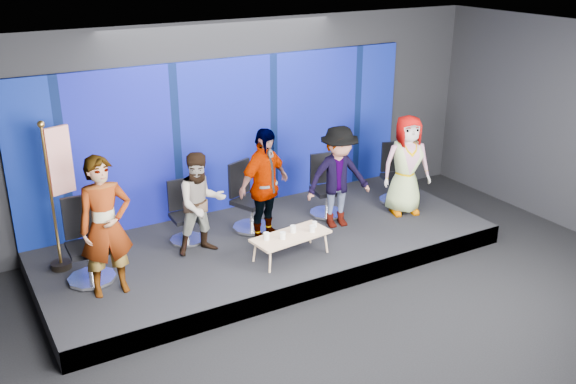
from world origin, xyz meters
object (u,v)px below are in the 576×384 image
Objects in this scene: chair_d at (326,195)px; mug_c at (293,229)px; panelist_c at (264,186)px; mug_b at (283,236)px; panelist_d at (338,177)px; coffee_table at (291,237)px; chair_c at (249,208)px; panelist_a at (106,227)px; mug_e at (314,224)px; mug_a at (267,236)px; mug_d at (312,229)px; chair_e at (395,183)px; panelist_e at (406,165)px; chair_b at (185,222)px; flag_stand at (59,191)px; panelist_b at (201,204)px; chair_a at (88,254)px.

chair_d reaches higher than mug_c.
panelist_c is 17.41× the size of mug_b.
panelist_d reaches higher than coffee_table.
panelist_a is at bearing 177.78° from chair_c.
coffee_table is at bearing -171.95° from mug_e.
panelist_c is 0.89m from mug_a.
panelist_d is 1.20m from mug_d.
coffee_table is at bearing -139.23° from mug_c.
chair_e is 12.14× the size of mug_e.
panelist_e reaches higher than mug_b.
mug_b is 0.50m from mug_d.
chair_b is 0.56× the size of panelist_e.
panelist_a reaches higher than chair_e.
mug_a is (-0.33, -0.67, -0.49)m from panelist_c.
mug_c is at bearing -100.54° from panelist_c.
chair_d is at bearing -26.48° from chair_c.
chair_b is at bearing -175.11° from panelist_e.
panelist_d is (3.80, 0.28, -0.11)m from panelist_a.
panelist_a is 2.27m from mug_a.
panelist_a reaches higher than chair_c.
panelist_c reaches higher than mug_c.
mug_a is (0.75, -1.27, 0.10)m from chair_b.
mug_c is at bearing -104.40° from chair_c.
panelist_e reaches higher than chair_b.
chair_c is 2.75m from panelist_e.
chair_c is 1.52m from panelist_d.
panelist_e reaches higher than coffee_table.
flag_stand is (-2.86, 0.65, 0.25)m from panelist_c.
panelist_a is 1.11× the size of panelist_e.
mug_a is (2.18, -0.29, -0.53)m from panelist_a.
flag_stand is (-2.99, 1.30, 0.74)m from mug_c.
panelist_b is at bearing -167.72° from panelist_e.
chair_d is at bearing 31.95° from mug_a.
panelist_d is 0.98× the size of panelist_e.
chair_d is 1.40m from chair_e.
panelist_c is 1.74× the size of chair_d.
panelist_c reaches higher than mug_b.
coffee_table is 0.39m from mug_a.
panelist_e is at bearing -37.15° from chair_c.
panelist_d is 1.35m from mug_c.
panelist_e is 2.18m from mug_e.
mug_d is at bearing -6.14° from panelist_a.
panelist_d is 1.61m from chair_e.
chair_a is 13.46× the size of mug_e.
flag_stand reaches higher than chair_b.
chair_b reaches higher than mug_e.
panelist_d is (1.29, -0.10, -0.06)m from panelist_c.
panelist_d reaches higher than mug_b.
panelist_a is at bearing 172.78° from coffee_table.
chair_a is 5.30m from panelist_e.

